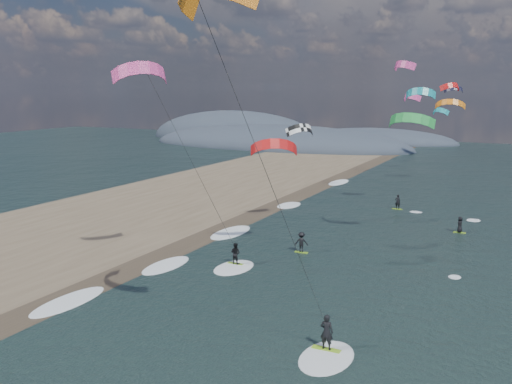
% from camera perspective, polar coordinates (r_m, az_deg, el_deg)
% --- Properties ---
extents(wet_sand_strip, '(3.00, 240.00, 0.00)m').
position_cam_1_polar(wet_sand_strip, '(42.04, -14.96, -8.63)').
color(wet_sand_strip, '#382D23').
rests_on(wet_sand_strip, ground).
extents(coastal_hills, '(80.00, 41.00, 15.00)m').
position_cam_1_polar(coastal_hills, '(141.24, 1.56, 4.98)').
color(coastal_hills, '#3D4756').
rests_on(coastal_hills, ground).
extents(kitesurfer_near_a, '(8.13, 9.23, 18.53)m').
position_cam_1_polar(kitesurfer_near_a, '(24.73, -3.55, 12.85)').
color(kitesurfer_near_a, '#89C422').
rests_on(kitesurfer_near_a, ground).
extents(kitesurfer_near_b, '(6.84, 9.25, 15.67)m').
position_cam_1_polar(kitesurfer_near_b, '(40.08, -8.07, 5.68)').
color(kitesurfer_near_b, '#89C422').
rests_on(kitesurfer_near_b, ground).
extents(far_kitesurfers, '(12.00, 21.38, 1.74)m').
position_cam_1_polar(far_kitesurfers, '(52.73, 10.81, -3.62)').
color(far_kitesurfers, '#89C422').
rests_on(far_kitesurfers, ground).
extents(bg_kite_field, '(13.33, 72.90, 8.28)m').
position_cam_1_polar(bg_kite_field, '(74.52, 15.64, 8.83)').
color(bg_kite_field, black).
rests_on(bg_kite_field, ground).
extents(shoreline_surf, '(2.40, 79.40, 0.11)m').
position_cam_1_polar(shoreline_surf, '(44.80, -9.75, -7.23)').
color(shoreline_surf, white).
rests_on(shoreline_surf, ground).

